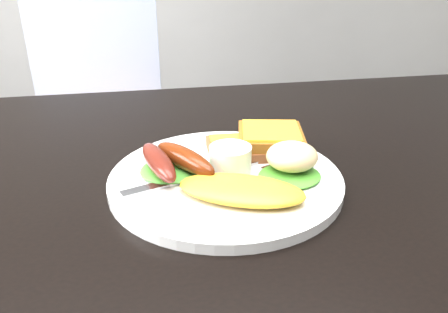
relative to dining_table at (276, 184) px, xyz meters
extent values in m
cube|color=black|center=(0.00, 0.00, 0.00)|extent=(1.20, 0.80, 0.04)
cube|color=#9D694E|center=(-0.33, 1.02, -0.28)|extent=(0.50, 0.50, 0.06)
imported|color=#254B8D|center=(0.06, 0.55, 0.07)|extent=(0.60, 0.42, 1.60)
cylinder|color=white|center=(-0.07, -0.02, 0.03)|extent=(0.28, 0.28, 0.01)
ellipsoid|color=#388D2E|center=(-0.13, 0.00, 0.04)|extent=(0.11, 0.10, 0.01)
ellipsoid|color=#37881F|center=(0.00, -0.05, 0.04)|extent=(0.09, 0.08, 0.01)
ellipsoid|color=yellow|center=(-0.07, -0.08, 0.04)|extent=(0.16, 0.12, 0.02)
ellipsoid|color=maroon|center=(-0.15, -0.01, 0.05)|extent=(0.05, 0.11, 0.03)
ellipsoid|color=#5F2B04|center=(-0.12, -0.01, 0.05)|extent=(0.08, 0.10, 0.03)
cylinder|color=white|center=(-0.06, -0.01, 0.05)|extent=(0.06, 0.06, 0.03)
cube|color=brown|center=(-0.05, 0.04, 0.04)|extent=(0.08, 0.08, 0.01)
cube|color=#955218|center=(0.00, 0.04, 0.05)|extent=(0.10, 0.10, 0.01)
ellipsoid|color=#F9E5B1|center=(0.01, -0.04, 0.06)|extent=(0.07, 0.06, 0.03)
cube|color=#ADAFB7|center=(-0.11, -0.03, 0.03)|extent=(0.17, 0.07, 0.00)
camera|label=1|loc=(-0.16, -0.48, 0.28)|focal=35.00mm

